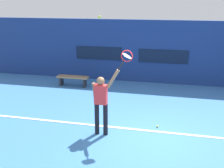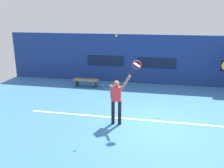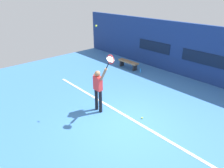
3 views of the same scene
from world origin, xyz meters
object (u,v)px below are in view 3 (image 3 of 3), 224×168
tennis_player (98,88)px  tennis_racket (110,60)px  water_bottle (141,71)px  spare_ball (142,118)px  court_bench (128,63)px  tennis_ball (96,26)px

tennis_player → tennis_racket: 1.43m
water_bottle → spare_ball: (3.05, -3.51, -0.09)m
court_bench → water_bottle: 1.02m
water_bottle → tennis_racket: bearing=-63.0°
tennis_ball → tennis_racket: bearing=-1.9°
water_bottle → court_bench: bearing=180.0°
tennis_ball → water_bottle: (-1.50, 4.32, -3.15)m
tennis_player → tennis_ball: size_ratio=28.44×
tennis_racket → court_bench: size_ratio=0.43×
tennis_player → tennis_ball: (-0.03, 0.02, 2.26)m
tennis_racket → tennis_ball: tennis_ball is taller
water_bottle → spare_ball: bearing=-49.0°
tennis_ball → court_bench: size_ratio=0.05×
tennis_player → tennis_ball: tennis_ball is taller
tennis_racket → court_bench: (-3.21, 4.35, -1.93)m
tennis_ball → court_bench: bearing=120.0°
tennis_racket → spare_ball: tennis_racket is taller
tennis_racket → spare_ball: 2.52m
tennis_player → court_bench: tennis_player is taller
court_bench → spare_ball: bearing=-41.0°
tennis_racket → court_bench: 5.74m
tennis_ball → water_bottle: size_ratio=0.28×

